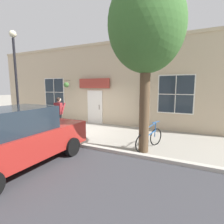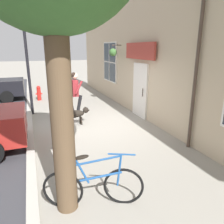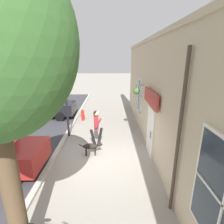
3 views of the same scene
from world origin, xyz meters
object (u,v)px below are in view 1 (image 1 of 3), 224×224
object	(u,v)px
street_tree_by_curb	(146,29)
street_lamp	(15,68)
parked_car_mid_block	(16,138)
dog_on_leash	(71,124)
leaning_bicycle	(149,139)
pedestrian_walking	(59,110)

from	to	relation	value
street_tree_by_curb	street_lamp	xyz separation A→B (m)	(0.49, -6.11, -1.03)
street_tree_by_curb	parked_car_mid_block	world-z (taller)	street_tree_by_curb
dog_on_leash	leaning_bicycle	distance (m)	4.31
parked_car_mid_block	street_lamp	distance (m)	4.62
leaning_bicycle	parked_car_mid_block	distance (m)	4.51
street_tree_by_curb	leaning_bicycle	xyz separation A→B (m)	(-0.39, 0.14, -3.85)
parked_car_mid_block	street_lamp	xyz separation A→B (m)	(-2.40, -3.19, 2.32)
dog_on_leash	street_lamp	distance (m)	3.73
pedestrian_walking	dog_on_leash	xyz separation A→B (m)	(0.13, 0.91, -0.67)
leaning_bicycle	parked_car_mid_block	world-z (taller)	parked_car_mid_block
street_tree_by_curb	street_lamp	distance (m)	6.22
street_lamp	parked_car_mid_block	bearing A→B (deg)	53.09
pedestrian_walking	street_tree_by_curb	xyz separation A→B (m)	(1.13, 5.04, 3.15)
street_tree_by_curb	leaning_bicycle	distance (m)	3.87
street_lamp	pedestrian_walking	bearing A→B (deg)	146.49
pedestrian_walking	parked_car_mid_block	size ratio (longest dim) A/B	0.41
pedestrian_walking	dog_on_leash	world-z (taller)	pedestrian_walking
leaning_bicycle	parked_car_mid_block	size ratio (longest dim) A/B	0.39
street_tree_by_curb	parked_car_mid_block	distance (m)	5.30
leaning_bicycle	parked_car_mid_block	xyz separation A→B (m)	(3.28, -3.05, 0.50)
street_tree_by_curb	leaning_bicycle	size ratio (longest dim) A/B	3.53
street_tree_by_curb	dog_on_leash	bearing A→B (deg)	-103.49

